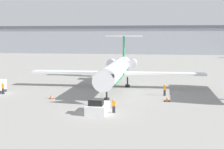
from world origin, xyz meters
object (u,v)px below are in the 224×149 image
at_px(worker_on_apron, 3,88).
at_px(worker_by_wing, 165,90).
at_px(airplane_main, 117,69).
at_px(pushback_tug, 98,107).
at_px(traffic_cone_left, 51,96).
at_px(worker_near_tug, 114,106).
at_px(traffic_cone_right, 167,99).

bearing_deg(worker_on_apron, worker_by_wing, 6.22).
relative_size(airplane_main, pushback_tug, 7.81).
distance_m(airplane_main, pushback_tug, 18.01).
xyz_separation_m(worker_by_wing, worker_on_apron, (-24.26, -2.64, 0.06)).
height_order(pushback_tug, worker_by_wing, pushback_tug).
relative_size(worker_by_wing, traffic_cone_left, 2.42).
xyz_separation_m(airplane_main, worker_on_apron, (-16.16, -8.83, -2.17)).
bearing_deg(traffic_cone_left, worker_on_apron, 165.93).
relative_size(worker_near_tug, traffic_cone_left, 2.26).
xyz_separation_m(traffic_cone_left, traffic_cone_right, (16.14, 0.69, -0.04)).
distance_m(pushback_tug, traffic_cone_right, 11.03).
height_order(worker_near_tug, worker_by_wing, worker_by_wing).
relative_size(worker_near_tug, worker_on_apron, 0.89).
bearing_deg(traffic_cone_right, pushback_tug, -136.57).
xyz_separation_m(worker_on_apron, traffic_cone_left, (8.44, -2.12, -0.63)).
height_order(worker_by_wing, traffic_cone_left, worker_by_wing).
height_order(pushback_tug, worker_near_tug, pushback_tug).
distance_m(worker_near_tug, worker_on_apron, 20.34).
bearing_deg(traffic_cone_left, worker_near_tug, -33.19).
xyz_separation_m(airplane_main, traffic_cone_left, (-7.72, -10.94, -2.79)).
relative_size(pushback_tug, worker_on_apron, 2.08).
distance_m(airplane_main, traffic_cone_right, 13.57).
bearing_deg(traffic_cone_left, airplane_main, 54.80).
xyz_separation_m(worker_on_apron, traffic_cone_right, (24.58, -1.42, -0.67)).
xyz_separation_m(airplane_main, pushback_tug, (0.41, -17.83, -2.48)).
xyz_separation_m(pushback_tug, traffic_cone_left, (-8.13, 6.89, -0.31)).
xyz_separation_m(airplane_main, worker_near_tug, (2.25, -17.47, -2.29)).
bearing_deg(worker_near_tug, traffic_cone_left, 146.81).
height_order(worker_on_apron, traffic_cone_right, worker_on_apron).
distance_m(worker_near_tug, traffic_cone_left, 11.93).
bearing_deg(traffic_cone_right, worker_by_wing, 94.52).
height_order(worker_near_tug, worker_on_apron, worker_on_apron).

